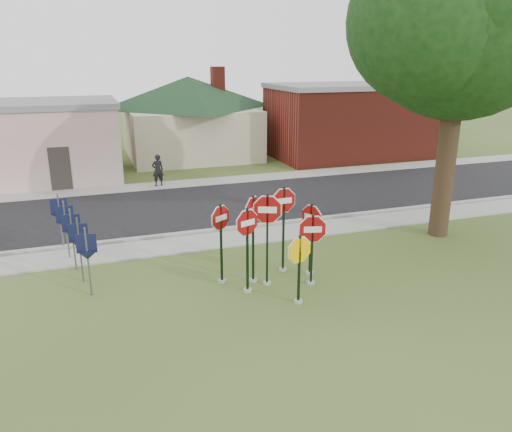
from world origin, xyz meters
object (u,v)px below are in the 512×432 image
object	(u,v)px
stop_sign_center	(267,225)
stop_sign_left	(247,239)
pedestrian	(158,170)
stop_sign_yellow	(299,262)
oak_tree	(463,14)

from	to	relation	value
stop_sign_center	stop_sign_left	size ratio (longest dim) A/B	1.11
stop_sign_center	pedestrian	world-z (taller)	stop_sign_center
stop_sign_yellow	stop_sign_left	world-z (taller)	stop_sign_left
stop_sign_left	pedestrian	size ratio (longest dim) A/B	1.59
stop_sign_center	stop_sign_yellow	distance (m)	1.55
stop_sign_left	pedestrian	world-z (taller)	stop_sign_left
stop_sign_left	stop_sign_center	bearing A→B (deg)	20.62
stop_sign_center	pedestrian	distance (m)	12.79
stop_sign_yellow	stop_sign_left	bearing A→B (deg)	134.60
oak_tree	stop_sign_center	bearing A→B (deg)	-165.53
stop_sign_center	stop_sign_yellow	size ratio (longest dim) A/B	1.40
stop_sign_left	pedestrian	distance (m)	12.99
stop_sign_left	pedestrian	xyz separation A→B (m)	(-0.56, 12.96, -0.73)
stop_sign_left	oak_tree	distance (m)	10.54
stop_sign_yellow	pedestrian	world-z (taller)	stop_sign_yellow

